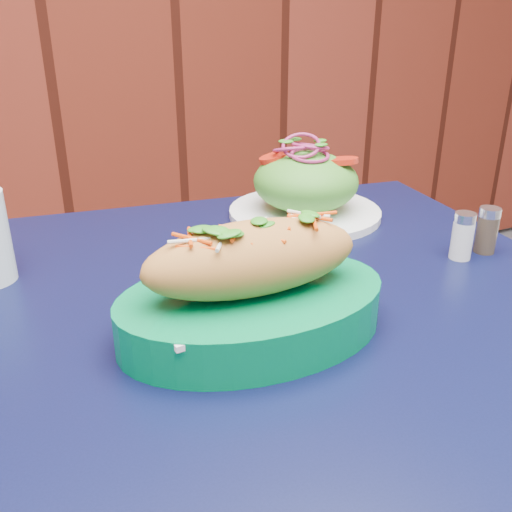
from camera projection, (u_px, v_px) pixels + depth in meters
name	position (u px, v px, depth m)	size (l,w,h in m)	color
cafe_table	(267.00, 374.00, 0.67)	(0.92, 0.92, 0.75)	black
banh_mi_basket	(253.00, 290.00, 0.57)	(0.29, 0.20, 0.13)	#00713E
salad_plate	(306.00, 187.00, 0.89)	(0.24, 0.24, 0.12)	white
salt_shaker	(463.00, 236.00, 0.75)	(0.03, 0.03, 0.06)	white
pepper_shaker	(487.00, 230.00, 0.76)	(0.03, 0.03, 0.06)	#3F3326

